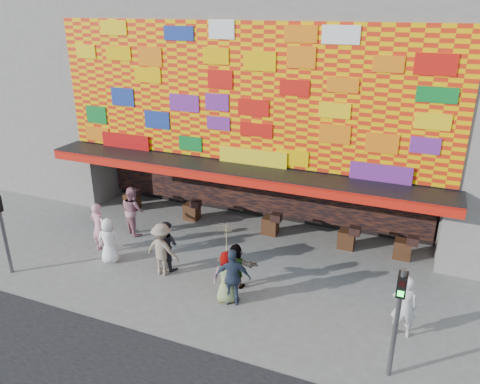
{
  "coord_description": "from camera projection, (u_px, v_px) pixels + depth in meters",
  "views": [
    {
      "loc": [
        6.26,
        -11.24,
        8.51
      ],
      "look_at": [
        0.78,
        2.0,
        2.72
      ],
      "focal_mm": 35.0,
      "sensor_mm": 36.0,
      "label": 1
    }
  ],
  "objects": [
    {
      "name": "ground",
      "position": [
        194.0,
        288.0,
        15.03
      ],
      "size": [
        90.0,
        90.0,
        0.0
      ],
      "primitive_type": "plane",
      "color": "slate",
      "rests_on": "ground"
    },
    {
      "name": "shop_building",
      "position": [
        278.0,
        86.0,
        20.08
      ],
      "size": [
        15.2,
        9.4,
        10.0
      ],
      "color": "gray",
      "rests_on": "ground"
    },
    {
      "name": "neighbor_left",
      "position": [
        39.0,
        56.0,
        24.26
      ],
      "size": [
        11.0,
        8.0,
        12.0
      ],
      "primitive_type": "cube",
      "color": "gray",
      "rests_on": "ground"
    },
    {
      "name": "signal_left",
      "position": [
        2.0,
        223.0,
        15.25
      ],
      "size": [
        0.22,
        0.2,
        3.0
      ],
      "color": "#59595B",
      "rests_on": "ground"
    },
    {
      "name": "signal_right",
      "position": [
        398.0,
        312.0,
        10.85
      ],
      "size": [
        0.22,
        0.2,
        3.0
      ],
      "color": "#59595B",
      "rests_on": "ground"
    },
    {
      "name": "ped_a",
      "position": [
        109.0,
        241.0,
        16.32
      ],
      "size": [
        0.94,
        0.77,
        1.65
      ],
      "primitive_type": "imported",
      "rotation": [
        0.0,
        0.0,
        3.5
      ],
      "color": "white",
      "rests_on": "ground"
    },
    {
      "name": "ped_b",
      "position": [
        99.0,
        227.0,
        17.02
      ],
      "size": [
        0.73,
        0.52,
        1.88
      ],
      "primitive_type": "imported",
      "rotation": [
        0.0,
        0.0,
        3.04
      ],
      "color": "pink",
      "rests_on": "ground"
    },
    {
      "name": "ped_c",
      "position": [
        167.0,
        245.0,
        15.92
      ],
      "size": [
        0.97,
        0.82,
        1.75
      ],
      "primitive_type": "imported",
      "rotation": [
        0.0,
        0.0,
        2.93
      ],
      "color": "black",
      "rests_on": "ground"
    },
    {
      "name": "ped_d",
      "position": [
        162.0,
        249.0,
        15.54
      ],
      "size": [
        1.23,
        0.75,
        1.84
      ],
      "primitive_type": "imported",
      "rotation": [
        0.0,
        0.0,
        3.08
      ],
      "color": "gray",
      "rests_on": "ground"
    },
    {
      "name": "ped_e",
      "position": [
        233.0,
        277.0,
        13.95
      ],
      "size": [
        1.16,
        0.71,
        1.84
      ],
      "primitive_type": "imported",
      "rotation": [
        0.0,
        0.0,
        3.41
      ],
      "color": "#33405A",
      "rests_on": "ground"
    },
    {
      "name": "ped_f",
      "position": [
        236.0,
        266.0,
        14.88
      ],
      "size": [
        1.43,
        0.59,
        1.51
      ],
      "primitive_type": "imported",
      "rotation": [
        0.0,
        0.0,
        3.24
      ],
      "color": "gray",
      "rests_on": "ground"
    },
    {
      "name": "ped_g",
      "position": [
        227.0,
        277.0,
        14.1
      ],
      "size": [
        0.97,
        0.82,
        1.69
      ],
      "primitive_type": "imported",
      "rotation": [
        0.0,
        0.0,
        3.54
      ],
      "color": "gray",
      "rests_on": "ground"
    },
    {
      "name": "ped_h",
      "position": [
        404.0,
        306.0,
        12.6
      ],
      "size": [
        0.71,
        0.5,
        1.85
      ],
      "primitive_type": "imported",
      "rotation": [
        0.0,
        0.0,
        3.23
      ],
      "color": "silver",
      "rests_on": "ground"
    },
    {
      "name": "ped_i",
      "position": [
        133.0,
        210.0,
        18.34
      ],
      "size": [
        1.19,
        1.11,
        1.94
      ],
      "primitive_type": "imported",
      "rotation": [
        0.0,
        0.0,
        2.62
      ],
      "color": "#C27E8E",
      "rests_on": "ground"
    },
    {
      "name": "parasol",
      "position": [
        226.0,
        239.0,
        13.61
      ],
      "size": [
        1.31,
        1.32,
        1.86
      ],
      "color": "#FAED9D",
      "rests_on": "ground"
    }
  ]
}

